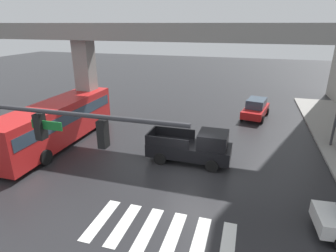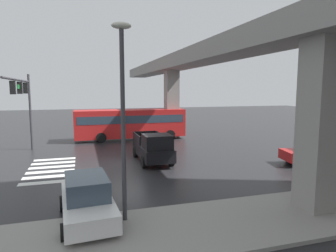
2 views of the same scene
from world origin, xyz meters
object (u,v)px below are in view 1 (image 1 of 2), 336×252
Objects in this scene: sedan_red at (256,108)px; pickup_truck at (194,147)px; traffic_signal_mast at (14,138)px; city_bus at (57,121)px.

pickup_truck is at bearing -109.69° from sedan_red.
traffic_signal_mast reaches higher than pickup_truck.
city_bus is 1.24× the size of traffic_signal_mast.
sedan_red is 20.85m from traffic_signal_mast.
city_bus reaches higher than sedan_red.
pickup_truck is at bearing -0.45° from city_bus.
sedan_red is at bearing 70.31° from pickup_truck.
city_bus is (-9.81, 0.08, 0.73)m from pickup_truck.
traffic_signal_mast is (-8.08, -18.86, 3.71)m from sedan_red.
traffic_signal_mast is (5.39, -8.71, 2.84)m from city_bus.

